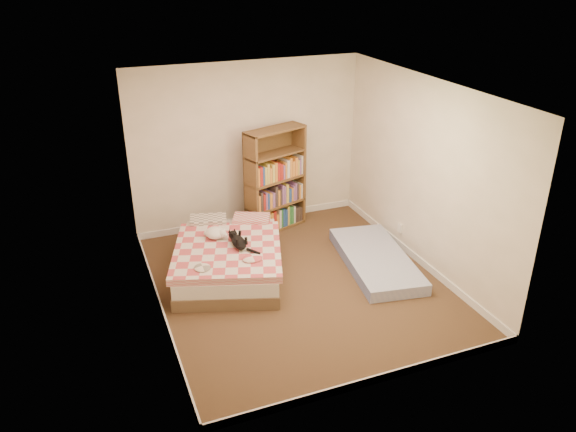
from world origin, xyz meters
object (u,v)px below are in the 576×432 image
object	(u,v)px
bookshelf	(275,192)
floor_mattress	(376,260)
black_cat	(238,241)
bed	(228,256)
white_dog	(216,233)

from	to	relation	value
bookshelf	floor_mattress	bearing A→B (deg)	-80.70
bookshelf	floor_mattress	size ratio (longest dim) A/B	0.89
bookshelf	black_cat	world-z (taller)	bookshelf
bed	floor_mattress	size ratio (longest dim) A/B	1.21
black_cat	white_dog	world-z (taller)	black_cat
floor_mattress	white_dog	world-z (taller)	white_dog
floor_mattress	black_cat	distance (m)	1.90
bed	black_cat	bearing A→B (deg)	-35.02
white_dog	floor_mattress	bearing A→B (deg)	-16.90
black_cat	bed	bearing A→B (deg)	122.59
bookshelf	white_dog	distance (m)	1.45
bed	white_dog	xyz separation A→B (m)	(-0.10, 0.17, 0.29)
bookshelf	white_dog	bearing A→B (deg)	-161.34
bookshelf	black_cat	distance (m)	1.52
bed	bookshelf	distance (m)	1.52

